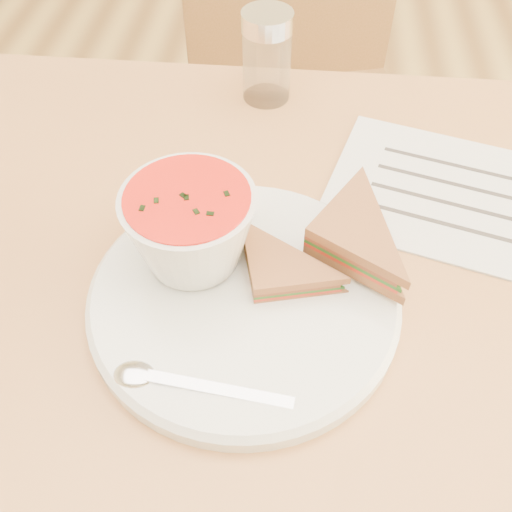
# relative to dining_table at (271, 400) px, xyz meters

# --- Properties ---
(floor) EXTENTS (5.00, 6.00, 0.01)m
(floor) POSITION_rel_dining_table_xyz_m (0.00, 0.00, -0.38)
(floor) COLOR brown
(floor) RESTS_ON ground
(dining_table) EXTENTS (1.00, 0.70, 0.75)m
(dining_table) POSITION_rel_dining_table_xyz_m (0.00, 0.00, 0.00)
(dining_table) COLOR #9E5531
(dining_table) RESTS_ON floor
(chair_far) EXTENTS (0.54, 0.54, 1.00)m
(chair_far) POSITION_rel_dining_table_xyz_m (0.03, 0.55, 0.12)
(chair_far) COLOR brown
(chair_far) RESTS_ON floor
(plate) EXTENTS (0.31, 0.31, 0.02)m
(plate) POSITION_rel_dining_table_xyz_m (-0.03, -0.08, 0.38)
(plate) COLOR silver
(plate) RESTS_ON dining_table
(soup_bowl) EXTENTS (0.14, 0.14, 0.09)m
(soup_bowl) POSITION_rel_dining_table_xyz_m (-0.08, -0.04, 0.44)
(soup_bowl) COLOR silver
(soup_bowl) RESTS_ON plate
(sandwich_half_a) EXTENTS (0.11, 0.11, 0.03)m
(sandwich_half_a) POSITION_rel_dining_table_xyz_m (-0.02, -0.10, 0.41)
(sandwich_half_a) COLOR #9C6237
(sandwich_half_a) RESTS_ON plate
(sandwich_half_b) EXTENTS (0.15, 0.15, 0.04)m
(sandwich_half_b) POSITION_rel_dining_table_xyz_m (0.03, -0.03, 0.42)
(sandwich_half_b) COLOR #9C6237
(sandwich_half_b) RESTS_ON plate
(spoon) EXTENTS (0.19, 0.06, 0.01)m
(spoon) POSITION_rel_dining_table_xyz_m (-0.06, -0.19, 0.40)
(spoon) COLOR silver
(spoon) RESTS_ON plate
(paper_menu) EXTENTS (0.34, 0.29, 0.00)m
(paper_menu) POSITION_rel_dining_table_xyz_m (0.21, 0.10, 0.38)
(paper_menu) COLOR silver
(paper_menu) RESTS_ON dining_table
(condiment_shaker) EXTENTS (0.09, 0.09, 0.12)m
(condiment_shaker) POSITION_rel_dining_table_xyz_m (-0.04, 0.28, 0.44)
(condiment_shaker) COLOR silver
(condiment_shaker) RESTS_ON dining_table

